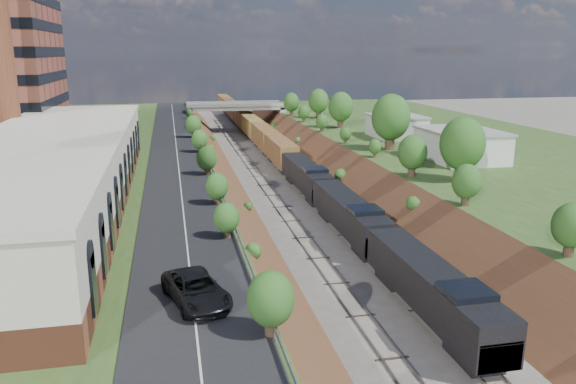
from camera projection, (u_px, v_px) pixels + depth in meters
name	position (u px, v px, depth m)	size (l,w,h in m)	color
platform_left	(47.00, 183.00, 76.08)	(44.00, 180.00, 5.00)	#304F20
platform_right	(488.00, 164.00, 89.32)	(44.00, 180.00, 5.00)	#304F20
embankment_left	(211.00, 193.00, 81.11)	(7.07, 180.00, 7.07)	brown
embankment_right	(356.00, 186.00, 85.52)	(7.07, 180.00, 7.07)	brown
rail_left_track	(268.00, 189.00, 82.77)	(1.58, 180.00, 0.18)	gray
rail_right_track	(302.00, 188.00, 83.81)	(1.58, 180.00, 0.18)	gray
road	(178.00, 160.00, 78.97)	(8.00, 180.00, 0.10)	black
guardrail	(207.00, 155.00, 79.48)	(0.10, 171.00, 0.70)	#99999E
commercial_building	(50.00, 172.00, 54.74)	(14.30, 62.30, 7.00)	brown
overpass	(235.00, 112.00, 140.91)	(24.50, 8.30, 7.40)	gray
white_building_near	(461.00, 146.00, 78.72)	(9.00, 12.00, 4.00)	silver
white_building_far	(396.00, 127.00, 99.54)	(8.00, 10.00, 3.60)	silver
tree_right_large	(462.00, 144.00, 65.45)	(5.25, 5.25, 7.61)	#473323
tree_left_crest	(238.00, 232.00, 41.28)	(2.45, 2.45, 3.55)	#473323
freight_train	(259.00, 132.00, 121.91)	(3.21, 179.92, 4.75)	black
suv	(196.00, 290.00, 33.90)	(2.91, 6.31, 1.75)	black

